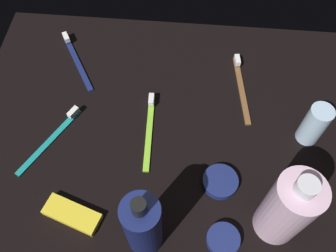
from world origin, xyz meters
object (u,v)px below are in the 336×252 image
object	(u,v)px
bodywash_bottle	(287,208)
cream_tin_left	(220,182)
toothbrush_navy	(76,58)
toothbrush_lime	(149,127)
cream_tin_right	(223,240)
toothbrush_teal	(53,136)
toothbrush_brown	(241,85)
snack_bar_yellow	(72,214)
lotion_bottle	(143,226)
deodorant_stick	(314,125)

from	to	relation	value
bodywash_bottle	cream_tin_left	bearing A→B (deg)	145.16
bodywash_bottle	toothbrush_navy	bearing A→B (deg)	141.66
toothbrush_lime	cream_tin_right	bearing A→B (deg)	-54.39
toothbrush_teal	cream_tin_right	size ratio (longest dim) A/B	2.80
toothbrush_brown	snack_bar_yellow	distance (cm)	44.41
toothbrush_navy	toothbrush_lime	world-z (taller)	same
toothbrush_navy	snack_bar_yellow	size ratio (longest dim) A/B	1.54
toothbrush_lime	toothbrush_brown	size ratio (longest dim) A/B	1.00
toothbrush_navy	toothbrush_lime	bearing A→B (deg)	-41.53
bodywash_bottle	cream_tin_left	size ratio (longest dim) A/B	2.84
lotion_bottle	toothbrush_lime	distance (cm)	23.56
cream_tin_left	cream_tin_right	size ratio (longest dim) A/B	1.16
toothbrush_lime	toothbrush_brown	world-z (taller)	same
bodywash_bottle	toothbrush_teal	bearing A→B (deg)	162.56
deodorant_stick	cream_tin_left	bearing A→B (deg)	-146.03
deodorant_stick	snack_bar_yellow	bearing A→B (deg)	-155.12
bodywash_bottle	toothbrush_navy	size ratio (longest dim) A/B	1.20
deodorant_stick	cream_tin_left	size ratio (longest dim) A/B	1.43
toothbrush_teal	deodorant_stick	bearing A→B (deg)	5.40
bodywash_bottle	deodorant_stick	world-z (taller)	bodywash_bottle
toothbrush_navy	cream_tin_left	size ratio (longest dim) A/B	2.38
toothbrush_teal	snack_bar_yellow	world-z (taller)	toothbrush_teal
toothbrush_lime	cream_tin_right	world-z (taller)	toothbrush_lime
cream_tin_left	deodorant_stick	bearing A→B (deg)	33.97
toothbrush_brown	toothbrush_teal	world-z (taller)	same
cream_tin_right	cream_tin_left	bearing A→B (deg)	93.51
toothbrush_lime	snack_bar_yellow	xyz separation A→B (cm)	(-11.75, -19.36, 0.14)
cream_tin_right	toothbrush_navy	bearing A→B (deg)	131.95
deodorant_stick	toothbrush_brown	bearing A→B (deg)	138.61
toothbrush_navy	toothbrush_brown	distance (cm)	38.45
deodorant_stick	toothbrush_brown	xyz separation A→B (cm)	(-13.22, 11.65, -4.22)
cream_tin_right	toothbrush_teal	bearing A→B (deg)	153.00
deodorant_stick	toothbrush_teal	distance (cm)	51.86
lotion_bottle	toothbrush_navy	world-z (taller)	lotion_bottle
bodywash_bottle	cream_tin_right	world-z (taller)	bodywash_bottle
bodywash_bottle	deodorant_stick	xyz separation A→B (cm)	(7.68, 18.62, -3.87)
toothbrush_lime	toothbrush_teal	size ratio (longest dim) A/B	1.11
bodywash_bottle	toothbrush_brown	size ratio (longest dim) A/B	1.06
toothbrush_lime	snack_bar_yellow	world-z (taller)	toothbrush_lime
lotion_bottle	bodywash_bottle	world-z (taller)	bodywash_bottle
toothbrush_brown	toothbrush_teal	bearing A→B (deg)	-156.64
deodorant_stick	toothbrush_teal	world-z (taller)	deodorant_stick
toothbrush_brown	cream_tin_left	bearing A→B (deg)	-100.33
bodywash_bottle	toothbrush_lime	distance (cm)	31.26
lotion_bottle	bodywash_bottle	size ratio (longest dim) A/B	0.98
deodorant_stick	toothbrush_teal	bearing A→B (deg)	-174.60
toothbrush_brown	cream_tin_right	xyz separation A→B (cm)	(-3.62, -34.16, 0.29)
cream_tin_left	toothbrush_teal	bearing A→B (deg)	168.48
snack_bar_yellow	cream_tin_left	size ratio (longest dim) A/B	1.54
deodorant_stick	toothbrush_teal	size ratio (longest dim) A/B	0.59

